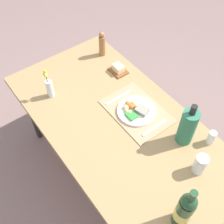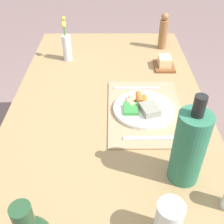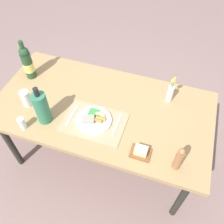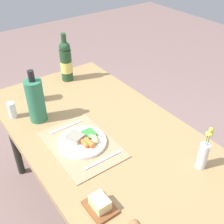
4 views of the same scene
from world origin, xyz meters
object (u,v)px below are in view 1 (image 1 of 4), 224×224
Objects in this scene: flower_vase at (49,87)px; water_tumbler at (200,165)px; butter_dish at (118,69)px; cooler_bottle at (187,127)px; knife at (119,97)px; pepper_mill at (102,44)px; fork at (154,128)px; dining_table at (118,128)px; salt_shaker at (211,138)px; dinner_plate at (136,111)px; wine_bottle at (184,210)px.

flower_vase reaches higher than water_tumbler.
water_tumbler reaches higher than butter_dish.
knife is at bearing 12.48° from cooler_bottle.
cooler_bottle is at bearing 175.78° from pepper_mill.
water_tumbler is at bearing 156.44° from cooler_bottle.
cooler_bottle is (-0.16, -0.09, 0.12)m from fork.
fork is (-0.17, -0.15, 0.07)m from dining_table.
dining_table is 16.80× the size of salt_shaker.
dinner_plate is (-0.01, -0.14, 0.08)m from dining_table.
knife is at bearing -17.24° from wine_bottle.
fork is at bearing -139.44° from dining_table.
cooler_bottle reaches higher than butter_dish.
wine_bottle is at bearing 157.76° from dinner_plate.
cooler_bottle is 0.70m from butter_dish.
dinner_plate is 0.62m from pepper_mill.
cooler_bottle is (0.11, 0.11, 0.08)m from salt_shaker.
wine_bottle is (-0.81, 0.25, 0.13)m from knife.
salt_shaker is 0.47× the size of pepper_mill.
fork is (-0.16, -0.01, -0.01)m from dinner_plate.
cooler_bottle is 1.33× the size of flower_vase.
dining_table is 0.45m from cooler_bottle.
wine_bottle reaches higher than butter_dish.
knife is 0.62× the size of wine_bottle.
butter_dish is (0.36, -0.28, 0.08)m from dining_table.
pepper_mill is at bearing 2.35° from salt_shaker.
fork is at bearing -177.09° from dinner_plate.
cooler_bottle is (-0.92, 0.07, 0.03)m from pepper_mill.
dinner_plate is at bearing 16.16° from cooler_bottle.
cooler_bottle reaches higher than knife.
knife is 0.46m from flower_vase.
dinner_plate is 0.40m from butter_dish.
butter_dish is (0.53, -0.13, 0.01)m from fork.
fork is 2.01× the size of salt_shaker.
butter_dish is at bearing -21.83° from wine_bottle.
dining_table is at bearing 142.02° from butter_dish.
water_tumbler is at bearing 171.59° from butter_dish.
dinner_plate is 1.30× the size of fork.
salt_shaker is 0.31× the size of cooler_bottle.
cooler_bottle is at bearing -152.44° from fork.
wine_bottle reaches higher than dining_table.
wine_bottle is 2.58× the size of water_tumbler.
knife is (0.33, 0.02, 0.00)m from fork.
pepper_mill is (0.76, -0.15, 0.09)m from fork.
dinner_plate is at bearing -141.49° from flower_vase.
pepper_mill is 0.54m from flower_vase.
water_tumbler is (-0.08, 0.19, 0.01)m from salt_shaker.
dinner_plate is at bearing 158.87° from butter_dish.
dining_table is at bearing 140.74° from knife.
salt_shaker is at bearing -175.60° from butter_dish.
dining_table is 8.36× the size of fork.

